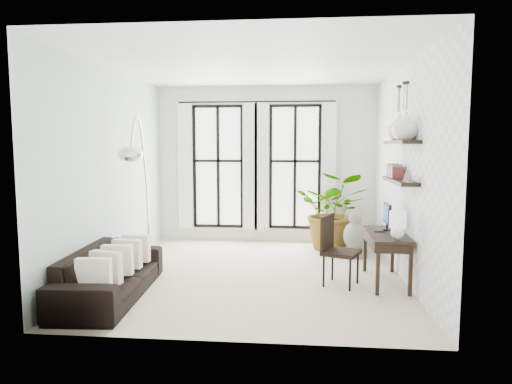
# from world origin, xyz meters

# --- Properties ---
(floor) EXTENTS (5.00, 5.00, 0.00)m
(floor) POSITION_xyz_m (0.00, 0.00, 0.00)
(floor) COLOR beige
(floor) RESTS_ON ground
(ceiling) EXTENTS (5.00, 5.00, 0.00)m
(ceiling) POSITION_xyz_m (0.00, 0.00, 3.20)
(ceiling) COLOR white
(ceiling) RESTS_ON wall_back
(wall_left) EXTENTS (0.00, 5.00, 5.00)m
(wall_left) POSITION_xyz_m (-2.25, 0.00, 1.60)
(wall_left) COLOR #B3C8BF
(wall_left) RESTS_ON floor
(wall_right) EXTENTS (0.00, 5.00, 5.00)m
(wall_right) POSITION_xyz_m (2.25, 0.00, 1.60)
(wall_right) COLOR white
(wall_right) RESTS_ON floor
(wall_back) EXTENTS (4.50, 0.00, 4.50)m
(wall_back) POSITION_xyz_m (0.00, 2.50, 1.60)
(wall_back) COLOR white
(wall_back) RESTS_ON floor
(windows) EXTENTS (3.26, 0.13, 2.65)m
(windows) POSITION_xyz_m (-0.20, 2.43, 1.56)
(windows) COLOR white
(windows) RESTS_ON wall_back
(wall_shelves) EXTENTS (0.25, 1.30, 0.60)m
(wall_shelves) POSITION_xyz_m (2.11, -0.28, 1.73)
(wall_shelves) COLOR black
(wall_shelves) RESTS_ON wall_right
(sofa) EXTENTS (0.98, 2.25, 0.64)m
(sofa) POSITION_xyz_m (-1.80, -1.26, 0.32)
(sofa) COLOR black
(sofa) RESTS_ON floor
(throw_pillows) EXTENTS (0.40, 1.52, 0.40)m
(throw_pillows) POSITION_xyz_m (-1.70, -1.26, 0.50)
(throw_pillows) COLOR silver
(throw_pillows) RESTS_ON sofa
(plant) EXTENTS (1.59, 1.45, 1.50)m
(plant) POSITION_xyz_m (1.36, 1.83, 0.75)
(plant) COLOR #2D7228
(plant) RESTS_ON floor
(desk) EXTENTS (0.53, 1.26, 1.14)m
(desk) POSITION_xyz_m (1.95, -0.37, 0.70)
(desk) COLOR black
(desk) RESTS_ON floor
(desk_chair) EXTENTS (0.63, 0.63, 1.01)m
(desk_chair) POSITION_xyz_m (1.21, -0.44, 0.58)
(desk_chair) COLOR black
(desk_chair) RESTS_ON floor
(arc_lamp) EXTENTS (0.75, 2.15, 2.46)m
(arc_lamp) POSITION_xyz_m (-1.70, -0.32, 1.91)
(arc_lamp) COLOR silver
(arc_lamp) RESTS_ON floor
(buddha) EXTENTS (0.46, 0.46, 0.82)m
(buddha) POSITION_xyz_m (1.69, 1.23, 0.34)
(buddha) COLOR gray
(buddha) RESTS_ON floor
(vase_a) EXTENTS (0.37, 0.37, 0.38)m
(vase_a) POSITION_xyz_m (2.11, -0.57, 2.27)
(vase_a) COLOR white
(vase_a) RESTS_ON shelf_upper
(vase_b) EXTENTS (0.37, 0.37, 0.38)m
(vase_b) POSITION_xyz_m (2.11, -0.17, 2.27)
(vase_b) COLOR white
(vase_b) RESTS_ON shelf_upper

